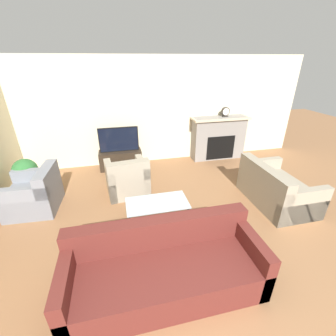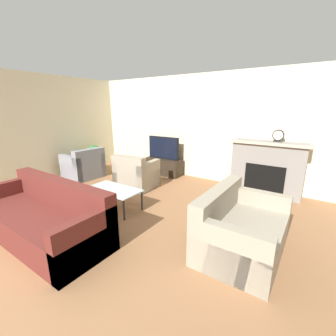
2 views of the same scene
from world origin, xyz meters
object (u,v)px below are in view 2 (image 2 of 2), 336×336
armchair_by_window (84,167)px  coffee_table (114,191)px  potted_plant (94,154)px  couch_loveseat (240,230)px  armchair_accent (136,176)px  mantel_clock (278,136)px  tv (164,148)px  couch_sectional (44,219)px

armchair_by_window → coffee_table: size_ratio=0.87×
potted_plant → armchair_by_window: bearing=-64.8°
couch_loveseat → coffee_table: (-2.37, -0.05, 0.07)m
armchair_by_window → coffee_table: (2.17, -0.91, 0.06)m
armchair_accent → mantel_clock: size_ratio=3.57×
couch_loveseat → tv: bearing=51.3°
couch_sectional → couch_loveseat: same height
armchair_accent → potted_plant: 2.06m
couch_loveseat → armchair_by_window: size_ratio=1.55×
armchair_by_window → armchair_accent: bearing=99.3°
tv → coffee_table: size_ratio=0.93×
armchair_by_window → mantel_clock: bearing=111.8°
couch_sectional → coffee_table: bearing=83.5°
armchair_accent → potted_plant: size_ratio=1.15×
potted_plant → mantel_clock: mantel_clock is taller
tv → potted_plant: size_ratio=1.23×
armchair_by_window → armchair_accent: (1.73, 0.19, 0.00)m
tv → couch_sectional: tv is taller
couch_sectional → armchair_accent: size_ratio=2.54×
couch_sectional → armchair_by_window: bearing=133.1°
couch_sectional → armchair_accent: bearing=97.0°
couch_sectional → mantel_clock: (2.50, 3.70, 1.02)m
potted_plant → mantel_clock: bearing=11.3°
couch_sectional → tv: bearing=96.0°
potted_plant → coffee_table: bearing=-31.5°
tv → couch_loveseat: (2.89, -2.32, -0.49)m
couch_loveseat → mantel_clock: size_ratio=5.52×
couch_sectional → armchair_by_window: size_ratio=2.53×
armchair_accent → mantel_clock: mantel_clock is taller
mantel_clock → armchair_by_window: bearing=-161.2°
couch_loveseat → coffee_table: couch_loveseat is taller
tv → couch_loveseat: bearing=-38.7°
coffee_table → potted_plant: size_ratio=1.32×
potted_plant → mantel_clock: (4.80, 0.95, 0.80)m
armchair_by_window → mantel_clock: (4.52, 1.54, 1.01)m
couch_sectional → couch_loveseat: (2.51, 1.31, 0.00)m
tv → couch_sectional: size_ratio=0.42×
couch_loveseat → coffee_table: bearing=91.3°
couch_loveseat → coffee_table: size_ratio=1.35×
couch_loveseat → mantel_clock: bearing=0.3°
couch_sectional → armchair_accent: (-0.29, 2.35, 0.01)m
armchair_accent → armchair_by_window: bearing=-0.2°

